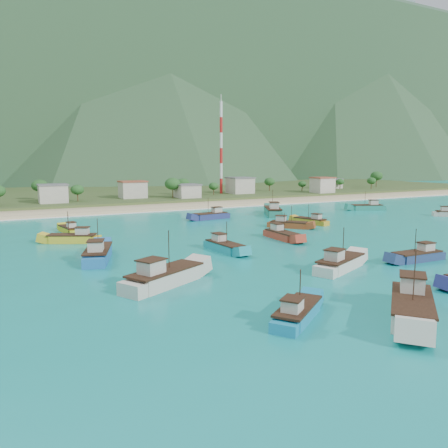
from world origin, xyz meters
name	(u,v)px	position (x,y,z in m)	size (l,w,h in m)	color
ground	(296,251)	(0.00, 0.00, 0.00)	(600.00, 600.00, 0.00)	#0C8A74
beach	(155,208)	(0.00, 79.00, 0.00)	(400.00, 18.00, 1.20)	beige
land	(113,195)	(0.00, 140.00, 0.00)	(400.00, 110.00, 2.40)	#385123
surf_line	(165,211)	(0.00, 69.50, 0.00)	(400.00, 2.50, 0.08)	white
mountains	(22,62)	(-18.31, 403.81, 106.83)	(1520.00, 440.00, 260.00)	slate
village	(172,189)	(14.81, 101.44, 4.55)	(209.84, 29.33, 6.60)	beige
vegetation	(126,189)	(-3.35, 103.47, 5.15)	(275.87, 25.87, 8.64)	#235623
radio_tower	(221,148)	(40.07, 108.00, 21.26)	(1.20, 1.20, 39.33)	red
boat_0	(211,216)	(4.99, 45.86, 0.77)	(11.16, 4.51, 6.41)	navy
boat_1	(73,239)	(-34.50, 27.41, 0.72)	(10.66, 7.40, 6.14)	gold
boat_2	(164,278)	(-28.53, -9.40, 1.00)	(13.21, 9.52, 7.65)	beige
boat_4	(418,257)	(13.24, -15.20, 0.66)	(9.86, 3.20, 5.77)	navy
boat_7	(282,236)	(4.81, 11.36, 0.71)	(3.26, 10.31, 6.05)	#AC3725
boat_8	(311,222)	(23.83, 25.67, 0.62)	(5.29, 9.83, 5.57)	gold
boat_9	(297,314)	(-20.56, -27.66, 0.63)	(9.35, 7.85, 5.62)	#137FA9
boat_13	(69,230)	(-33.38, 40.50, 0.55)	(3.98, 9.08, 5.19)	gold
boat_14	(340,264)	(-2.19, -13.81, 0.84)	(11.85, 7.71, 6.77)	silver
boat_15	(273,212)	(25.08, 45.00, 1.06)	(9.61, 13.86, 7.98)	#206F5C
boat_16	(98,255)	(-33.27, 9.51, 0.92)	(7.23, 12.77, 7.24)	#1E66AB
boat_17	(224,247)	(-11.39, 6.29, 0.68)	(3.94, 10.26, 5.92)	teal
boat_19	(367,208)	(59.84, 41.61, 0.79)	(11.41, 7.28, 6.50)	#1E806D
boat_21	(412,308)	(-9.47, -32.67, 1.03)	(12.58, 11.63, 7.83)	silver
boat_24	(288,225)	(14.96, 23.22, 0.66)	(8.59, 9.25, 5.77)	brown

